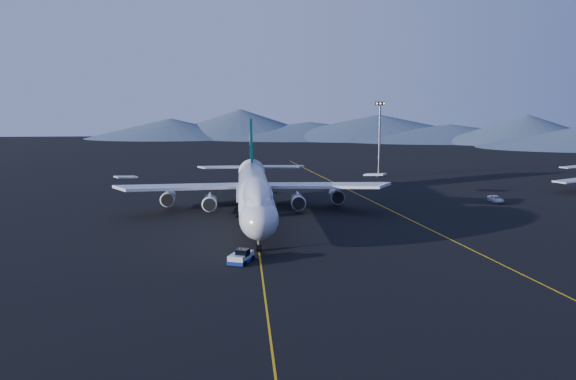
{
  "coord_description": "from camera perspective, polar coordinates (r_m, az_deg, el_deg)",
  "views": [
    {
      "loc": [
        -3.16,
        -129.81,
        26.27
      ],
      "look_at": [
        6.88,
        0.17,
        6.0
      ],
      "focal_mm": 40.0,
      "sensor_mm": 36.0,
      "label": 1
    }
  ],
  "objects": [
    {
      "name": "taxiway_line_side",
      "position": [
        146.07,
        8.78,
        -1.62
      ],
      "size": [
        28.08,
        198.09,
        0.01
      ],
      "primitive_type": "cube",
      "rotation": [
        0.0,
        0.0,
        0.14
      ],
      "color": "#EDB00D",
      "rests_on": "ground"
    },
    {
      "name": "ground",
      "position": [
        132.48,
        -2.96,
        -2.61
      ],
      "size": [
        500.0,
        500.0,
        0.0
      ],
      "primitive_type": "plane",
      "color": "black",
      "rests_on": "ground"
    },
    {
      "name": "boeing_747",
      "position": [
        131.48,
        -2.99,
        -0.12
      ],
      "size": [
        59.62,
        72.43,
        19.37
      ],
      "color": "silver",
      "rests_on": "ground"
    },
    {
      "name": "taxiway_line_main",
      "position": [
        132.48,
        -2.96,
        -2.61
      ],
      "size": [
        0.25,
        220.0,
        0.01
      ],
      "primitive_type": "cube",
      "color": "#EDB00D",
      "rests_on": "ground"
    },
    {
      "name": "floodlight_mast",
      "position": [
        197.94,
        8.13,
        4.5
      ],
      "size": [
        2.83,
        2.12,
        22.92
      ],
      "rotation": [
        0.0,
        0.0,
        0.1
      ],
      "color": "black",
      "rests_on": "ground"
    },
    {
      "name": "service_van",
      "position": [
        160.06,
        17.96,
        -0.76
      ],
      "size": [
        2.64,
        5.62,
        1.55
      ],
      "primitive_type": "imported",
      "rotation": [
        0.0,
        0.0,
        -0.01
      ],
      "color": "silver",
      "rests_on": "ground"
    },
    {
      "name": "pushback_tug",
      "position": [
        99.68,
        -4.2,
        -6.04
      ],
      "size": [
        4.38,
        5.83,
        2.27
      ],
      "rotation": [
        0.0,
        0.0,
        -0.38
      ],
      "color": "silver",
      "rests_on": "ground"
    }
  ]
}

